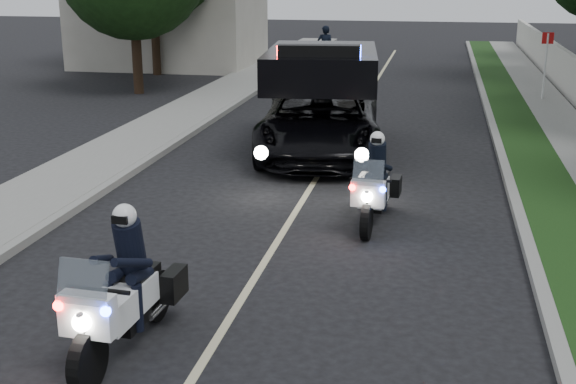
% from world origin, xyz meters
% --- Properties ---
extents(ground, '(120.00, 120.00, 0.00)m').
position_xyz_m(ground, '(0.00, 0.00, 0.00)').
color(ground, black).
rests_on(ground, ground).
extents(curb_right, '(0.20, 60.00, 0.15)m').
position_xyz_m(curb_right, '(4.10, 10.00, 0.07)').
color(curb_right, gray).
rests_on(curb_right, ground).
extents(grass_verge, '(1.20, 60.00, 0.16)m').
position_xyz_m(grass_verge, '(4.80, 10.00, 0.08)').
color(grass_verge, '#193814').
rests_on(grass_verge, ground).
extents(curb_left, '(0.20, 60.00, 0.15)m').
position_xyz_m(curb_left, '(-4.10, 10.00, 0.07)').
color(curb_left, gray).
rests_on(curb_left, ground).
extents(sidewalk_left, '(2.00, 60.00, 0.16)m').
position_xyz_m(sidewalk_left, '(-5.20, 10.00, 0.08)').
color(sidewalk_left, gray).
rests_on(sidewalk_left, ground).
extents(lane_marking, '(0.12, 50.00, 0.01)m').
position_xyz_m(lane_marking, '(0.00, 10.00, 0.00)').
color(lane_marking, '#BFB78C').
rests_on(lane_marking, ground).
extents(police_moto_left, '(0.86, 2.16, 1.81)m').
position_xyz_m(police_moto_left, '(-0.98, -0.55, 0.00)').
color(police_moto_left, white).
rests_on(police_moto_left, ground).
extents(police_moto_right, '(0.81, 2.01, 1.68)m').
position_xyz_m(police_moto_right, '(1.51, 4.72, 0.00)').
color(police_moto_right, silver).
rests_on(police_moto_right, ground).
extents(police_suv, '(3.48, 6.39, 2.98)m').
position_xyz_m(police_suv, '(-0.28, 9.81, 0.00)').
color(police_suv, black).
rests_on(police_suv, ground).
extents(bicycle, '(0.78, 1.88, 0.96)m').
position_xyz_m(bicycle, '(-2.38, 24.27, 0.00)').
color(bicycle, black).
rests_on(bicycle, ground).
extents(cyclist, '(0.72, 0.51, 1.90)m').
position_xyz_m(cyclist, '(-2.38, 24.27, 0.00)').
color(cyclist, black).
rests_on(cyclist, ground).
extents(sign_post, '(0.40, 0.40, 2.46)m').
position_xyz_m(sign_post, '(6.00, 18.48, 0.00)').
color(sign_post, '#AD1B0C').
rests_on(sign_post, ground).
extents(tree_left_near, '(6.86, 6.86, 8.92)m').
position_xyz_m(tree_left_near, '(-8.33, 17.81, 0.00)').
color(tree_left_near, '#173712').
rests_on(tree_left_near, ground).
extents(tree_left_far, '(7.56, 7.56, 10.21)m').
position_xyz_m(tree_left_far, '(-9.50, 22.75, 0.00)').
color(tree_left_far, black).
rests_on(tree_left_far, ground).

